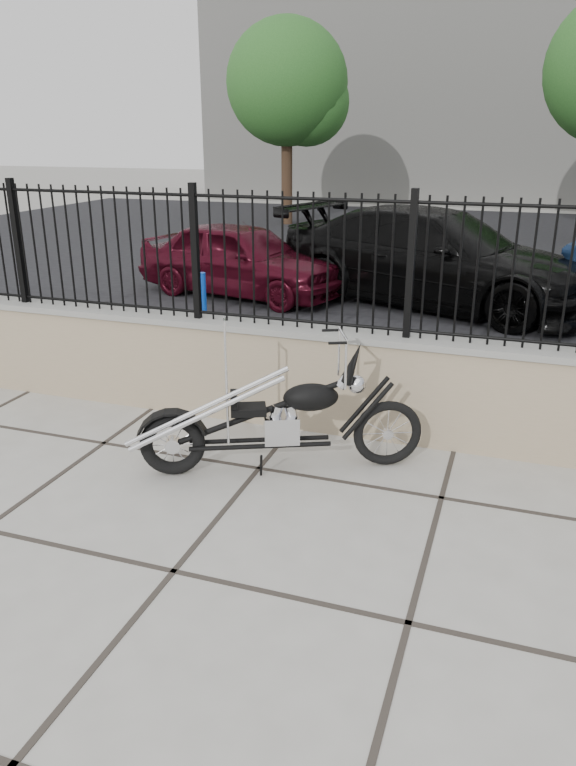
% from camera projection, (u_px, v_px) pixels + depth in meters
% --- Properties ---
extents(ground_plane, '(90.00, 90.00, 0.00)m').
position_uv_depth(ground_plane, '(174.00, 572.00, 4.35)').
color(ground_plane, '#99968E').
rests_on(ground_plane, ground).
extents(parking_lot, '(30.00, 30.00, 0.00)m').
position_uv_depth(parking_lot, '(435.00, 256.00, 15.44)').
color(parking_lot, black).
rests_on(parking_lot, ground).
extents(retaining_wall, '(14.00, 0.36, 0.96)m').
position_uv_depth(retaining_wall, '(297.00, 376.00, 6.40)').
color(retaining_wall, gray).
rests_on(retaining_wall, ground_plane).
extents(iron_fence, '(14.00, 0.08, 1.20)m').
position_uv_depth(iron_fence, '(297.00, 261.00, 6.03)').
color(iron_fence, black).
rests_on(iron_fence, retaining_wall).
extents(background_building, '(22.00, 6.00, 8.00)m').
position_uv_depth(background_building, '(491.00, 94.00, 26.47)').
color(background_building, beige).
rests_on(background_building, ground_plane).
extents(chopper_motorcycle, '(2.17, 1.26, 1.32)m').
position_uv_depth(chopper_motorcycle, '(276.00, 395.00, 5.44)').
color(chopper_motorcycle, black).
rests_on(chopper_motorcycle, ground_plane).
extents(car_red, '(3.89, 2.23, 1.25)m').
position_uv_depth(car_red, '(241.00, 259.00, 11.49)').
color(car_red, '#400915').
rests_on(car_red, parking_lot).
extents(car_black, '(5.62, 3.69, 1.51)m').
position_uv_depth(car_black, '(435.00, 258.00, 10.84)').
color(car_black, black).
rests_on(car_black, parking_lot).
extents(bollard_a, '(0.11, 0.11, 0.86)m').
position_uv_depth(bollard_a, '(203.00, 304.00, 9.29)').
color(bollard_a, blue).
rests_on(bollard_a, ground_plane).
extents(tree_left, '(3.48, 3.48, 5.87)m').
position_uv_depth(tree_left, '(287.00, 77.00, 19.40)').
color(tree_left, '#382619').
rests_on(tree_left, ground_plane).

